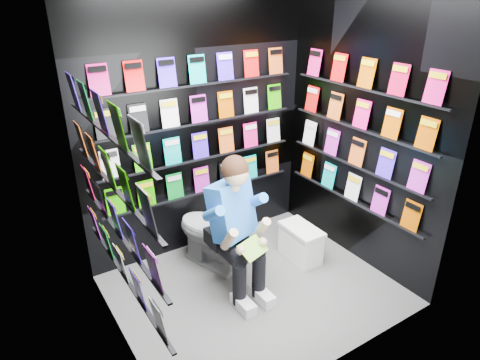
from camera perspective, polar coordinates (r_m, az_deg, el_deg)
floor at (r=4.08m, az=1.89°, el=-14.42°), size 2.40×2.40×0.00m
wall_back at (r=4.22m, az=-5.60°, el=7.02°), size 2.40×0.04×2.60m
wall_front at (r=2.73m, az=14.25°, el=-3.80°), size 2.40×0.04×2.60m
wall_left at (r=2.95m, az=-17.34°, el=-1.96°), size 0.04×2.00×2.60m
wall_right at (r=4.18m, az=15.93°, el=5.99°), size 0.04×2.00×2.60m
comics_back at (r=4.20m, az=-5.42°, el=6.99°), size 2.10×0.06×1.37m
comics_left at (r=2.96m, az=-16.80°, el=-1.74°), size 0.06×1.70×1.37m
comics_right at (r=4.16m, az=15.65°, el=6.00°), size 0.06×1.70×1.37m
toilet at (r=4.22m, az=-3.95°, el=-6.85°), size 0.62×0.84×0.73m
longbox at (r=4.44m, az=8.07°, el=-8.47°), size 0.25×0.44×0.33m
longbox_lid at (r=4.34m, az=8.21°, el=-6.47°), size 0.27×0.46×0.03m
reader at (r=3.73m, az=-1.29°, el=-4.09°), size 0.73×0.89×1.42m
held_comic at (r=3.58m, az=1.71°, el=-9.07°), size 0.28×0.21×0.11m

